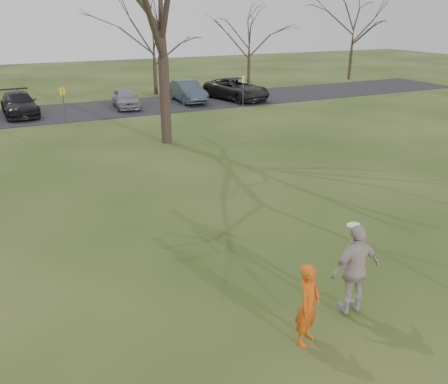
{
  "coord_description": "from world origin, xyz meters",
  "views": [
    {
      "loc": [
        -5.1,
        -6.76,
        6.14
      ],
      "look_at": [
        0.0,
        4.0,
        1.5
      ],
      "focal_mm": 36.92,
      "sensor_mm": 36.0,
      "label": 1
    }
  ],
  "objects_px": {
    "car_3": "(19,104)",
    "car_5": "(187,91)",
    "car_6": "(236,89)",
    "catching_play": "(355,269)",
    "car_4": "(125,98)",
    "player_defender": "(308,305)"
  },
  "relations": [
    {
      "from": "car_6",
      "to": "car_3",
      "type": "bearing_deg",
      "value": 163.52
    },
    {
      "from": "player_defender",
      "to": "car_3",
      "type": "height_order",
      "value": "player_defender"
    },
    {
      "from": "car_5",
      "to": "car_6",
      "type": "xyz_separation_m",
      "value": [
        3.68,
        -0.65,
        0.03
      ]
    },
    {
      "from": "car_4",
      "to": "catching_play",
      "type": "xyz_separation_m",
      "value": [
        -1.35,
        -25.12,
        0.41
      ]
    },
    {
      "from": "car_4",
      "to": "car_5",
      "type": "height_order",
      "value": "car_5"
    },
    {
      "from": "car_3",
      "to": "player_defender",
      "type": "bearing_deg",
      "value": -84.54
    },
    {
      "from": "car_4",
      "to": "car_6",
      "type": "relative_size",
      "value": 0.68
    },
    {
      "from": "player_defender",
      "to": "catching_play",
      "type": "distance_m",
      "value": 1.48
    },
    {
      "from": "car_3",
      "to": "car_6",
      "type": "distance_m",
      "value": 15.08
    },
    {
      "from": "car_4",
      "to": "car_3",
      "type": "bearing_deg",
      "value": -178.87
    },
    {
      "from": "player_defender",
      "to": "car_3",
      "type": "relative_size",
      "value": 0.35
    },
    {
      "from": "player_defender",
      "to": "car_3",
      "type": "xyz_separation_m",
      "value": [
        -3.94,
        25.91,
        -0.11
      ]
    },
    {
      "from": "player_defender",
      "to": "car_3",
      "type": "distance_m",
      "value": 26.2
    },
    {
      "from": "player_defender",
      "to": "car_4",
      "type": "distance_m",
      "value": 25.61
    },
    {
      "from": "car_5",
      "to": "catching_play",
      "type": "distance_m",
      "value": 26.11
    },
    {
      "from": "car_5",
      "to": "car_3",
      "type": "bearing_deg",
      "value": -179.78
    },
    {
      "from": "car_4",
      "to": "car_5",
      "type": "xyz_separation_m",
      "value": [
        4.67,
        0.29,
        0.09
      ]
    },
    {
      "from": "car_6",
      "to": "catching_play",
      "type": "xyz_separation_m",
      "value": [
        -9.7,
        -24.76,
        0.29
      ]
    },
    {
      "from": "car_4",
      "to": "catching_play",
      "type": "bearing_deg",
      "value": -88.14
    },
    {
      "from": "car_6",
      "to": "catching_play",
      "type": "bearing_deg",
      "value": -124.84
    },
    {
      "from": "player_defender",
      "to": "car_3",
      "type": "bearing_deg",
      "value": 67.35
    },
    {
      "from": "car_3",
      "to": "car_5",
      "type": "relative_size",
      "value": 1.08
    }
  ]
}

